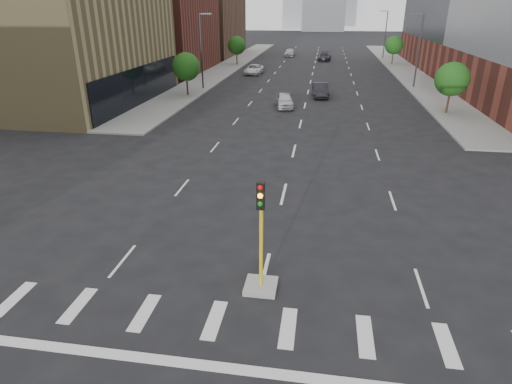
% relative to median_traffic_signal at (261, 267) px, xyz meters
% --- Properties ---
extents(sidewalk_left_far, '(5.00, 92.00, 0.15)m').
position_rel_median_traffic_signal_xyz_m(sidewalk_left_far, '(-15.00, 65.03, -0.90)').
color(sidewalk_left_far, gray).
rests_on(sidewalk_left_far, ground).
extents(sidewalk_right_far, '(5.00, 92.00, 0.15)m').
position_rel_median_traffic_signal_xyz_m(sidewalk_right_far, '(15.00, 65.03, -0.90)').
color(sidewalk_right_far, gray).
rests_on(sidewalk_right_far, ground).
extents(building_left_mid, '(20.00, 24.00, 14.00)m').
position_rel_median_traffic_signal_xyz_m(building_left_mid, '(-27.50, 31.03, 6.03)').
color(building_left_mid, '#8F7F50').
rests_on(building_left_mid, ground).
extents(building_left_far_a, '(20.00, 22.00, 12.00)m').
position_rel_median_traffic_signal_xyz_m(building_left_far_a, '(-27.50, 57.03, 5.03)').
color(building_left_far_a, brown).
rests_on(building_left_far_a, ground).
extents(building_left_far_b, '(20.00, 24.00, 13.00)m').
position_rel_median_traffic_signal_xyz_m(building_left_far_b, '(-27.50, 83.03, 5.53)').
color(building_left_far_b, brown).
rests_on(building_left_far_b, ground).
extents(median_traffic_signal, '(1.20, 1.20, 4.40)m').
position_rel_median_traffic_signal_xyz_m(median_traffic_signal, '(0.00, 0.00, 0.00)').
color(median_traffic_signal, '#999993').
rests_on(median_traffic_signal, ground).
extents(streetlight_right_a, '(1.60, 0.22, 9.07)m').
position_rel_median_traffic_signal_xyz_m(streetlight_right_a, '(13.41, 46.03, 4.04)').
color(streetlight_right_a, '#2D2D30').
rests_on(streetlight_right_a, ground).
extents(streetlight_right_b, '(1.60, 0.22, 9.07)m').
position_rel_median_traffic_signal_xyz_m(streetlight_right_b, '(13.41, 81.03, 4.04)').
color(streetlight_right_b, '#2D2D30').
rests_on(streetlight_right_b, ground).
extents(streetlight_left, '(1.60, 0.22, 9.07)m').
position_rel_median_traffic_signal_xyz_m(streetlight_left, '(-13.41, 41.03, 4.04)').
color(streetlight_left, '#2D2D30').
rests_on(streetlight_left, ground).
extents(tree_left_near, '(3.20, 3.20, 4.85)m').
position_rel_median_traffic_signal_xyz_m(tree_left_near, '(-14.00, 36.03, 2.42)').
color(tree_left_near, '#382619').
rests_on(tree_left_near, ground).
extents(tree_left_far, '(3.20, 3.20, 4.85)m').
position_rel_median_traffic_signal_xyz_m(tree_left_far, '(-14.00, 66.03, 2.42)').
color(tree_left_far, '#382619').
rests_on(tree_left_far, ground).
extents(tree_right_near, '(3.20, 3.20, 4.85)m').
position_rel_median_traffic_signal_xyz_m(tree_right_near, '(14.00, 31.03, 2.42)').
color(tree_right_near, '#382619').
rests_on(tree_right_near, ground).
extents(tree_right_far, '(3.20, 3.20, 4.85)m').
position_rel_median_traffic_signal_xyz_m(tree_right_far, '(14.00, 71.03, 2.42)').
color(tree_right_far, '#382619').
rests_on(tree_right_far, ground).
extents(car_near_left, '(2.48, 4.59, 1.48)m').
position_rel_median_traffic_signal_xyz_m(car_near_left, '(-2.10, 31.71, -0.23)').
color(car_near_left, '#B8B8BD').
rests_on(car_near_left, ground).
extents(car_mid_right, '(2.17, 4.99, 1.60)m').
position_rel_median_traffic_signal_xyz_m(car_mid_right, '(1.50, 38.02, -0.18)').
color(car_mid_right, black).
rests_on(car_mid_right, ground).
extents(car_far_left, '(2.63, 5.34, 1.46)m').
position_rel_median_traffic_signal_xyz_m(car_far_left, '(-9.10, 55.09, -0.24)').
color(car_far_left, white).
rests_on(car_far_left, ground).
extents(car_deep_right, '(2.69, 5.59, 1.57)m').
position_rel_median_traffic_signal_xyz_m(car_deep_right, '(1.68, 75.13, -0.19)').
color(car_deep_right, '#232328').
rests_on(car_deep_right, ground).
extents(car_distant, '(2.03, 4.91, 1.66)m').
position_rel_median_traffic_signal_xyz_m(car_distant, '(-5.72, 82.08, -0.14)').
color(car_distant, '#AAA9AE').
rests_on(car_distant, ground).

